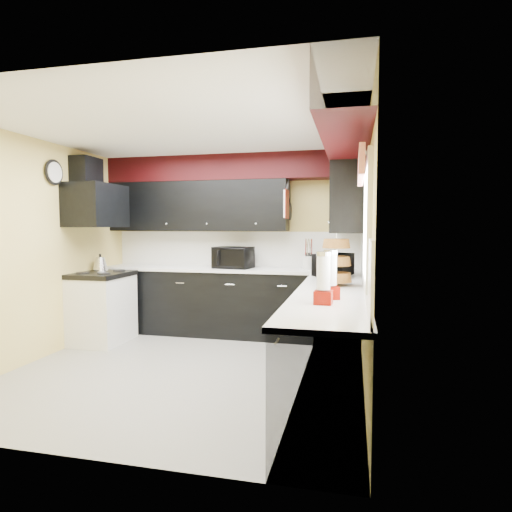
{
  "coord_description": "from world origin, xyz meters",
  "views": [
    {
      "loc": [
        1.69,
        -4.17,
        1.52
      ],
      "look_at": [
        0.55,
        0.81,
        1.16
      ],
      "focal_mm": 30.0,
      "sensor_mm": 36.0,
      "label": 1
    }
  ],
  "objects_px": {
    "toaster_oven": "(233,258)",
    "knife_block": "(309,262)",
    "utensil_crock": "(309,263)",
    "kettle": "(100,264)",
    "microwave": "(333,265)"
  },
  "relations": [
    {
      "from": "toaster_oven",
      "to": "utensil_crock",
      "type": "height_order",
      "value": "toaster_oven"
    },
    {
      "from": "toaster_oven",
      "to": "utensil_crock",
      "type": "bearing_deg",
      "value": 13.14
    },
    {
      "from": "utensil_crock",
      "to": "knife_block",
      "type": "relative_size",
      "value": 0.87
    },
    {
      "from": "toaster_oven",
      "to": "utensil_crock",
      "type": "xyz_separation_m",
      "value": [
        1.03,
        0.07,
        -0.06
      ]
    },
    {
      "from": "microwave",
      "to": "knife_block",
      "type": "xyz_separation_m",
      "value": [
        -0.36,
        0.7,
        -0.03
      ]
    },
    {
      "from": "utensil_crock",
      "to": "kettle",
      "type": "height_order",
      "value": "utensil_crock"
    },
    {
      "from": "utensil_crock",
      "to": "kettle",
      "type": "distance_m",
      "value": 2.81
    },
    {
      "from": "utensil_crock",
      "to": "knife_block",
      "type": "xyz_separation_m",
      "value": [
        0.0,
        0.01,
        0.01
      ]
    },
    {
      "from": "utensil_crock",
      "to": "knife_block",
      "type": "height_order",
      "value": "knife_block"
    },
    {
      "from": "toaster_oven",
      "to": "kettle",
      "type": "xyz_separation_m",
      "value": [
        -1.71,
        -0.52,
        -0.08
      ]
    },
    {
      "from": "microwave",
      "to": "knife_block",
      "type": "height_order",
      "value": "microwave"
    },
    {
      "from": "microwave",
      "to": "utensil_crock",
      "type": "xyz_separation_m",
      "value": [
        -0.36,
        0.69,
        -0.04
      ]
    },
    {
      "from": "knife_block",
      "to": "kettle",
      "type": "relative_size",
      "value": 1.04
    },
    {
      "from": "toaster_oven",
      "to": "knife_block",
      "type": "distance_m",
      "value": 1.04
    },
    {
      "from": "knife_block",
      "to": "kettle",
      "type": "height_order",
      "value": "knife_block"
    }
  ]
}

